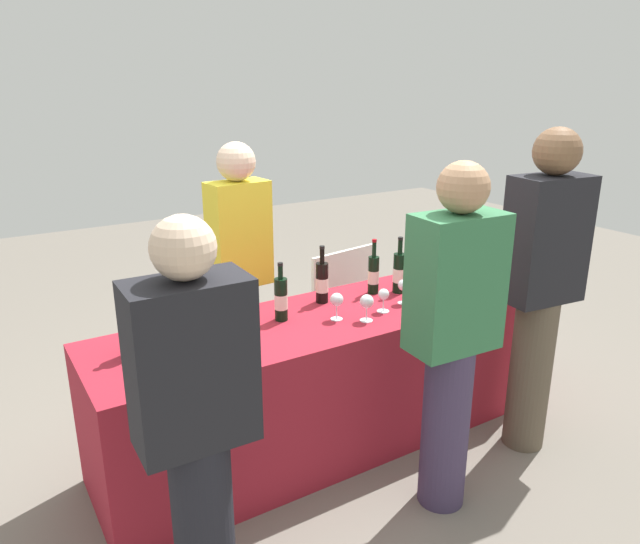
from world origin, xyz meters
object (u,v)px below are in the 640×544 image
(server_pouring, at_px, (241,268))
(menu_board, at_px, (345,300))
(wine_bottle_2, at_px, (281,299))
(guest_0, at_px, (196,422))
(wine_glass_5, at_px, (445,277))
(guest_2, at_px, (541,283))
(wine_glass_3, at_px, (384,296))
(wine_glass_2, at_px, (367,303))
(wine_bottle_4, at_px, (373,274))
(guest_1, at_px, (452,332))
(wine_glass_1, at_px, (337,301))
(wine_bottle_7, at_px, (430,262))
(wine_bottle_3, at_px, (322,282))
(wine_bottle_5, at_px, (399,272))
(ice_bucket, at_px, (169,324))
(wine_bottle_0, at_px, (132,331))
(wine_glass_4, at_px, (404,286))
(wine_bottle_6, at_px, (414,267))
(wine_bottle_1, at_px, (218,314))

(server_pouring, height_order, menu_board, server_pouring)
(wine_bottle_2, xyz_separation_m, guest_0, (-0.77, -0.82, -0.04))
(wine_glass_5, height_order, menu_board, wine_glass_5)
(wine_bottle_2, distance_m, guest_2, 1.36)
(wine_glass_3, bearing_deg, wine_glass_2, -159.80)
(wine_bottle_4, xyz_separation_m, guest_1, (-0.21, -0.87, 0.01))
(wine_glass_3, bearing_deg, wine_glass_1, 171.51)
(guest_0, xyz_separation_m, menu_board, (1.79, 1.72, -0.46))
(wine_bottle_2, relative_size, wine_glass_1, 2.14)
(wine_bottle_7, xyz_separation_m, guest_0, (-1.86, -0.90, -0.04))
(wine_bottle_3, height_order, wine_bottle_5, wine_bottle_5)
(wine_glass_1, xyz_separation_m, ice_bucket, (-0.82, 0.21, -0.02))
(wine_bottle_0, bearing_deg, wine_glass_2, -11.82)
(wine_bottle_0, bearing_deg, wine_glass_4, -5.56)
(wine_bottle_7, bearing_deg, wine_glass_1, -164.73)
(wine_bottle_0, distance_m, wine_bottle_6, 1.70)
(wine_glass_3, bearing_deg, server_pouring, 126.02)
(wine_bottle_2, relative_size, menu_board, 0.41)
(wine_bottle_0, distance_m, wine_bottle_4, 1.42)
(wine_bottle_6, height_order, guest_1, guest_1)
(wine_bottle_4, bearing_deg, wine_glass_1, -151.04)
(wine_bottle_6, distance_m, guest_2, 0.76)
(wine_bottle_4, bearing_deg, guest_2, -55.37)
(wine_glass_3, xyz_separation_m, guest_1, (-0.08, -0.60, 0.03))
(wine_bottle_3, distance_m, wine_glass_1, 0.27)
(wine_glass_4, bearing_deg, guest_2, -47.79)
(guest_0, bearing_deg, wine_bottle_6, 28.16)
(wine_glass_1, bearing_deg, wine_bottle_4, 28.96)
(wine_bottle_4, xyz_separation_m, ice_bucket, (-1.23, -0.02, -0.03))
(wine_glass_5, bearing_deg, guest_1, -131.18)
(guest_0, bearing_deg, wine_bottle_2, 48.03)
(wine_glass_4, distance_m, guest_1, 0.69)
(wine_bottle_2, height_order, wine_glass_1, wine_bottle_2)
(wine_bottle_6, distance_m, ice_bucket, 1.51)
(wine_bottle_1, xyz_separation_m, wine_bottle_6, (1.28, 0.04, 0.01))
(menu_board, bearing_deg, wine_glass_1, -135.11)
(wine_bottle_7, bearing_deg, guest_0, -154.20)
(wine_bottle_3, distance_m, guest_0, 1.43)
(wine_glass_2, bearing_deg, wine_glass_5, 8.90)
(wine_bottle_1, distance_m, wine_bottle_4, 1.00)
(wine_bottle_4, bearing_deg, menu_board, 66.19)
(wine_bottle_4, relative_size, server_pouring, 0.20)
(wine_bottle_4, height_order, wine_bottle_7, wine_bottle_7)
(wine_glass_2, bearing_deg, guest_2, -28.33)
(wine_bottle_3, bearing_deg, wine_bottle_7, -1.83)
(wine_glass_4, bearing_deg, menu_board, 72.86)
(server_pouring, xyz_separation_m, guest_1, (0.43, -1.31, -0.02))
(wine_bottle_0, height_order, wine_bottle_1, wine_bottle_0)
(wine_bottle_1, xyz_separation_m, guest_2, (1.52, -0.68, 0.08))
(wine_bottle_6, bearing_deg, wine_glass_3, -150.51)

